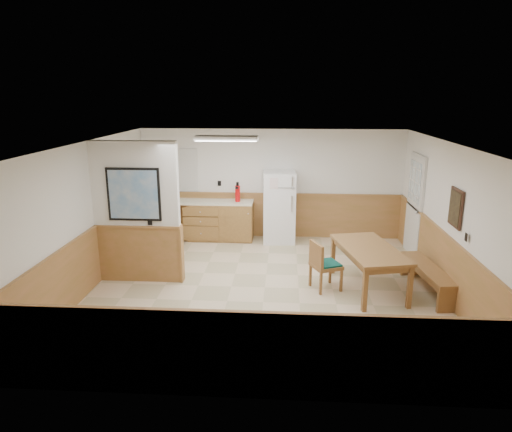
# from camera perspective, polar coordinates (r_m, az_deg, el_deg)

# --- Properties ---
(ground) EXTENTS (6.00, 6.00, 0.00)m
(ground) POSITION_cam_1_polar(r_m,az_deg,el_deg) (8.03, 1.11, -8.91)
(ground) COLOR beige
(ground) RESTS_ON ground
(ceiling) EXTENTS (6.00, 6.00, 0.02)m
(ceiling) POSITION_cam_1_polar(r_m,az_deg,el_deg) (7.38, 1.21, 9.13)
(ceiling) COLOR silver
(ceiling) RESTS_ON back_wall
(back_wall) EXTENTS (6.00, 0.02, 2.50)m
(back_wall) POSITION_cam_1_polar(r_m,az_deg,el_deg) (10.53, 1.91, 4.03)
(back_wall) COLOR white
(back_wall) RESTS_ON ground
(right_wall) EXTENTS (0.02, 6.00, 2.50)m
(right_wall) POSITION_cam_1_polar(r_m,az_deg,el_deg) (8.06, 22.99, -0.62)
(right_wall) COLOR white
(right_wall) RESTS_ON ground
(left_wall) EXTENTS (0.02, 6.00, 2.50)m
(left_wall) POSITION_cam_1_polar(r_m,az_deg,el_deg) (8.30, -20.02, 0.10)
(left_wall) COLOR white
(left_wall) RESTS_ON ground
(wainscot_back) EXTENTS (6.00, 0.04, 1.00)m
(wainscot_back) POSITION_cam_1_polar(r_m,az_deg,el_deg) (10.68, 1.87, 0.06)
(wainscot_back) COLOR #AE7245
(wainscot_back) RESTS_ON ground
(wainscot_right) EXTENTS (0.04, 6.00, 1.00)m
(wainscot_right) POSITION_cam_1_polar(r_m,az_deg,el_deg) (8.27, 22.33, -5.63)
(wainscot_right) COLOR #AE7245
(wainscot_right) RESTS_ON ground
(wainscot_left) EXTENTS (0.04, 6.00, 1.00)m
(wainscot_left) POSITION_cam_1_polar(r_m,az_deg,el_deg) (8.50, -19.44, -4.79)
(wainscot_left) COLOR #AE7245
(wainscot_left) RESTS_ON ground
(partition_wall) EXTENTS (1.50, 0.20, 2.50)m
(partition_wall) POSITION_cam_1_polar(r_m,az_deg,el_deg) (8.21, -14.67, 0.25)
(partition_wall) COLOR white
(partition_wall) RESTS_ON ground
(kitchen_counter) EXTENTS (2.20, 0.61, 1.00)m
(kitchen_counter) POSITION_cam_1_polar(r_m,az_deg,el_deg) (10.51, -4.79, -0.45)
(kitchen_counter) COLOR olive
(kitchen_counter) RESTS_ON ground
(exterior_door) EXTENTS (0.07, 1.02, 2.15)m
(exterior_door) POSITION_cam_1_polar(r_m,az_deg,el_deg) (9.85, 19.18, 1.24)
(exterior_door) COLOR silver
(exterior_door) RESTS_ON ground
(kitchen_window) EXTENTS (0.80, 0.04, 1.00)m
(kitchen_window) POSITION_cam_1_polar(r_m,az_deg,el_deg) (10.73, -9.42, 5.67)
(kitchen_window) COLOR silver
(kitchen_window) RESTS_ON back_wall
(wall_painting) EXTENTS (0.04, 0.50, 0.60)m
(wall_painting) POSITION_cam_1_polar(r_m,az_deg,el_deg) (7.70, 23.68, 0.93)
(wall_painting) COLOR #351F15
(wall_painting) RESTS_ON right_wall
(fluorescent_fixture) EXTENTS (1.20, 0.30, 0.09)m
(fluorescent_fixture) POSITION_cam_1_polar(r_m,az_deg,el_deg) (8.74, -3.73, 9.67)
(fluorescent_fixture) COLOR silver
(fluorescent_fixture) RESTS_ON ceiling
(refrigerator) EXTENTS (0.74, 0.74, 1.60)m
(refrigerator) POSITION_cam_1_polar(r_m,az_deg,el_deg) (10.26, 2.90, 1.15)
(refrigerator) COLOR white
(refrigerator) RESTS_ON ground
(dining_table) EXTENTS (1.19, 1.84, 0.75)m
(dining_table) POSITION_cam_1_polar(r_m,az_deg,el_deg) (7.96, 13.95, -4.51)
(dining_table) COLOR olive
(dining_table) RESTS_ON ground
(dining_bench) EXTENTS (0.55, 1.64, 0.45)m
(dining_bench) POSITION_cam_1_polar(r_m,az_deg,el_deg) (8.25, 20.71, -6.67)
(dining_bench) COLOR olive
(dining_bench) RESTS_ON ground
(dining_chair) EXTENTS (0.74, 0.63, 0.85)m
(dining_chair) POSITION_cam_1_polar(r_m,az_deg,el_deg) (7.85, 8.20, -5.74)
(dining_chair) COLOR olive
(dining_chair) RESTS_ON ground
(fire_extinguisher) EXTENTS (0.13, 0.13, 0.45)m
(fire_extinguisher) POSITION_cam_1_polar(r_m,az_deg,el_deg) (10.28, -2.31, 2.88)
(fire_extinguisher) COLOR red
(fire_extinguisher) RESTS_ON kitchen_counter
(soap_bottle) EXTENTS (0.09, 0.09, 0.23)m
(soap_bottle) POSITION_cam_1_polar(r_m,az_deg,el_deg) (10.61, -10.04, 2.61)
(soap_bottle) COLOR #167B29
(soap_bottle) RESTS_ON kitchen_counter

